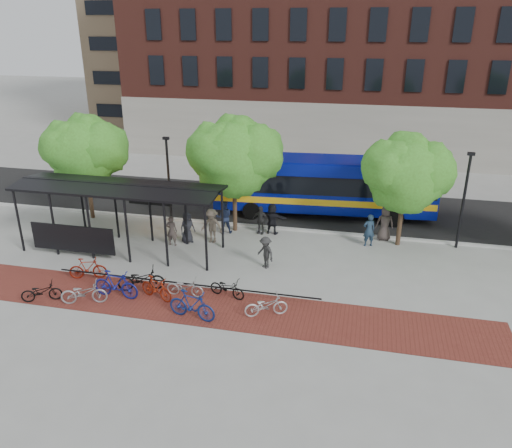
% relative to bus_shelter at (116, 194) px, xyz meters
% --- Properties ---
extents(ground, '(160.00, 160.00, 0.00)m').
position_rel_bus_shelter_xyz_m(ground, '(8.13, 0.48, -3.00)').
color(ground, '#9E9E99').
rests_on(ground, ground).
extents(asphalt_street, '(160.00, 8.00, 0.01)m').
position_rel_bus_shelter_xyz_m(asphalt_street, '(8.13, 8.48, -2.99)').
color(asphalt_street, black).
rests_on(asphalt_street, ground).
extents(curb, '(160.00, 0.25, 0.12)m').
position_rel_bus_shelter_xyz_m(curb, '(8.13, 4.48, -2.94)').
color(curb, '#B7B7B2').
rests_on(curb, ground).
extents(brick_strip, '(24.00, 3.00, 0.01)m').
position_rel_bus_shelter_xyz_m(brick_strip, '(6.13, -4.52, -3.00)').
color(brick_strip, maroon).
rests_on(brick_strip, ground).
extents(bike_rack_rail, '(12.00, 0.05, 0.95)m').
position_rel_bus_shelter_xyz_m(bike_rack_rail, '(4.83, -3.62, -3.00)').
color(bike_rack_rail, black).
rests_on(bike_rack_rail, ground).
extents(building_brick, '(55.00, 14.00, 20.00)m').
position_rel_bus_shelter_xyz_m(building_brick, '(18.13, 26.48, 7.00)').
color(building_brick, maroon).
rests_on(building_brick, ground).
extents(bus_shelter, '(10.60, 3.07, 3.60)m').
position_rel_bus_shelter_xyz_m(bus_shelter, '(0.00, 0.00, 0.00)').
color(bus_shelter, black).
rests_on(bus_shelter, ground).
extents(tree_a, '(4.90, 4.00, 6.18)m').
position_rel_bus_shelter_xyz_m(tree_a, '(-3.77, 3.83, 1.24)').
color(tree_a, '#382619').
rests_on(tree_a, ground).
extents(tree_b, '(5.15, 4.20, 6.47)m').
position_rel_bus_shelter_xyz_m(tree_b, '(5.23, 3.83, 1.46)').
color(tree_b, '#382619').
rests_on(tree_b, ground).
extents(tree_c, '(4.66, 3.80, 5.92)m').
position_rel_bus_shelter_xyz_m(tree_c, '(14.22, 3.83, 1.06)').
color(tree_c, '#382619').
rests_on(tree_c, ground).
extents(lamp_post_left, '(0.35, 0.20, 5.12)m').
position_rel_bus_shelter_xyz_m(lamp_post_left, '(1.13, 4.08, -0.25)').
color(lamp_post_left, black).
rests_on(lamp_post_left, ground).
extents(lamp_post_right, '(0.35, 0.20, 5.12)m').
position_rel_bus_shelter_xyz_m(lamp_post_right, '(17.13, 4.08, -0.25)').
color(lamp_post_right, black).
rests_on(lamp_post_right, ground).
extents(bus, '(13.30, 3.92, 3.54)m').
position_rel_bus_shelter_xyz_m(bus, '(9.71, 7.42, -0.97)').
color(bus, '#071385').
rests_on(bus, ground).
extents(bike_0, '(1.76, 1.22, 0.88)m').
position_rel_bus_shelter_xyz_m(bike_0, '(-0.82, -5.64, -2.56)').
color(bike_0, black).
rests_on(bike_0, ground).
extents(bike_1, '(1.78, 0.98, 1.03)m').
position_rel_bus_shelter_xyz_m(bike_1, '(0.03, -3.37, -2.48)').
color(bike_1, maroon).
rests_on(bike_1, ground).
extents(bike_2, '(2.04, 1.24, 1.01)m').
position_rel_bus_shelter_xyz_m(bike_2, '(1.05, -5.41, -2.49)').
color(bike_2, gray).
rests_on(bike_2, ground).
extents(bike_3, '(2.12, 0.71, 1.26)m').
position_rel_bus_shelter_xyz_m(bike_3, '(2.13, -4.66, -2.37)').
color(bike_3, navy).
rests_on(bike_3, ground).
extents(bike_4, '(2.15, 1.38, 1.07)m').
position_rel_bus_shelter_xyz_m(bike_4, '(2.90, -3.81, -2.47)').
color(bike_4, black).
rests_on(bike_4, ground).
extents(bike_5, '(1.79, 1.07, 1.04)m').
position_rel_bus_shelter_xyz_m(bike_5, '(3.86, -4.38, -2.48)').
color(bike_5, maroon).
rests_on(bike_5, ground).
extents(bike_6, '(1.68, 0.61, 0.88)m').
position_rel_bus_shelter_xyz_m(bike_6, '(4.97, -3.89, -2.56)').
color(bike_6, '#98989B').
rests_on(bike_6, ground).
extents(bike_7, '(2.13, 0.93, 1.24)m').
position_rel_bus_shelter_xyz_m(bike_7, '(5.87, -5.52, -2.38)').
color(bike_7, navy).
rests_on(bike_7, ground).
extents(bike_8, '(1.77, 0.99, 0.88)m').
position_rel_bus_shelter_xyz_m(bike_8, '(6.77, -3.55, -2.56)').
color(bike_8, black).
rests_on(bike_8, ground).
extents(bike_10, '(1.88, 1.27, 0.93)m').
position_rel_bus_shelter_xyz_m(bike_10, '(8.70, -4.63, -2.53)').
color(bike_10, '#BDBDC0').
rests_on(bike_10, ground).
extents(pedestrian_0, '(0.97, 1.01, 1.75)m').
position_rel_bus_shelter_xyz_m(pedestrian_0, '(3.09, 1.55, -2.13)').
color(pedestrian_0, black).
rests_on(pedestrian_0, ground).
extents(pedestrian_1, '(0.61, 0.40, 1.66)m').
position_rel_bus_shelter_xyz_m(pedestrian_1, '(2.42, 1.01, -2.17)').
color(pedestrian_1, '#483E3A').
rests_on(pedestrian_1, ground).
extents(pedestrian_2, '(1.10, 0.98, 1.88)m').
position_rel_bus_shelter_xyz_m(pedestrian_2, '(4.63, 3.29, -2.06)').
color(pedestrian_2, '#1B2440').
rests_on(pedestrian_2, ground).
extents(pedestrian_3, '(1.31, 0.85, 1.90)m').
position_rel_bus_shelter_xyz_m(pedestrian_3, '(4.38, 1.85, -2.05)').
color(pedestrian_3, brown).
rests_on(pedestrian_3, ground).
extents(pedestrian_4, '(1.01, 0.58, 1.62)m').
position_rel_bus_shelter_xyz_m(pedestrian_4, '(6.65, 3.64, -2.19)').
color(pedestrian_4, '#2A2A2A').
rests_on(pedestrian_4, ground).
extents(pedestrian_5, '(1.68, 0.71, 1.76)m').
position_rel_bus_shelter_xyz_m(pedestrian_5, '(7.29, 3.77, -2.12)').
color(pedestrian_5, black).
rests_on(pedestrian_5, ground).
extents(pedestrian_6, '(1.03, 0.76, 1.92)m').
position_rel_bus_shelter_xyz_m(pedestrian_6, '(13.39, 4.28, -2.04)').
color(pedestrian_6, '#443A37').
rests_on(pedestrian_6, ground).
extents(pedestrian_7, '(0.76, 0.64, 1.78)m').
position_rel_bus_shelter_xyz_m(pedestrian_7, '(12.58, 3.27, -2.11)').
color(pedestrian_7, '#1F3349').
rests_on(pedestrian_7, ground).
extents(pedestrian_9, '(1.18, 1.10, 1.60)m').
position_rel_bus_shelter_xyz_m(pedestrian_9, '(7.79, -0.45, -2.20)').
color(pedestrian_9, '#2A2A2A').
rests_on(pedestrian_9, ground).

